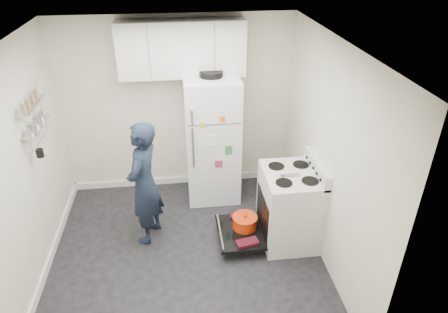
{
  "coord_description": "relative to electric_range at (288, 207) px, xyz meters",
  "views": [
    {
      "loc": [
        0.01,
        -3.62,
        3.4
      ],
      "look_at": [
        0.52,
        0.47,
        1.05
      ],
      "focal_mm": 32.0,
      "sensor_mm": 36.0,
      "label": 1
    }
  ],
  "objects": [
    {
      "name": "electric_range",
      "position": [
        0.0,
        0.0,
        0.0
      ],
      "size": [
        0.66,
        0.76,
        1.1
      ],
      "color": "silver",
      "rests_on": "ground"
    },
    {
      "name": "wall_shelf_rack",
      "position": [
        -2.78,
        0.34,
        1.21
      ],
      "size": [
        0.14,
        0.6,
        0.61
      ],
      "color": "#B2B2B7",
      "rests_on": "room"
    },
    {
      "name": "refrigerator",
      "position": [
        -0.81,
        1.1,
        0.43
      ],
      "size": [
        0.72,
        0.74,
        1.85
      ],
      "color": "white",
      "rests_on": "ground"
    },
    {
      "name": "room",
      "position": [
        -1.29,
        -0.12,
        0.74
      ],
      "size": [
        3.21,
        3.21,
        2.51
      ],
      "color": "black",
      "rests_on": "ground"
    },
    {
      "name": "open_oven_door",
      "position": [
        -0.55,
        0.03,
        -0.27
      ],
      "size": [
        0.55,
        0.72,
        0.23
      ],
      "color": "black",
      "rests_on": "ground"
    },
    {
      "name": "upper_cabinets",
      "position": [
        -1.16,
        1.28,
        1.63
      ],
      "size": [
        1.6,
        0.33,
        0.7
      ],
      "primitive_type": "cube",
      "color": "silver",
      "rests_on": "room"
    },
    {
      "name": "person",
      "position": [
        -1.71,
        0.25,
        0.32
      ],
      "size": [
        0.55,
        0.67,
        1.58
      ],
      "primitive_type": "imported",
      "rotation": [
        0.0,
        0.0,
        -1.92
      ],
      "color": "#151E30",
      "rests_on": "ground"
    }
  ]
}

